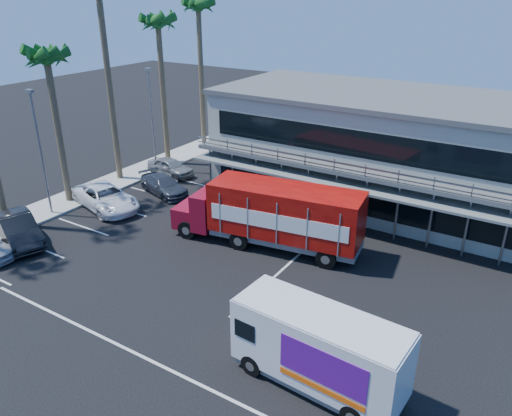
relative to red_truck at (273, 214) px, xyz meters
The scene contains 15 objects.
ground 5.30m from the red_truck, 92.46° to the right, with size 120.00×120.00×0.00m, color black.
building 10.55m from the red_truck, 74.48° to the left, with size 22.40×12.00×7.30m.
curb_strip 15.38m from the red_truck, behind, with size 3.00×32.00×0.16m, color #A5A399.
palm_c 16.84m from the red_truck, behind, with size 2.80×2.80×10.75m.
palm_d 19.06m from the red_truck, 168.59° to the left, with size 2.80×2.80×14.75m.
palm_e 19.00m from the red_truck, 151.46° to the left, with size 2.80×2.80×12.25m.
palm_f 22.55m from the red_truck, 138.37° to the left, with size 2.80×2.80×13.25m.
light_pole_near 15.13m from the red_truck, 164.89° to the right, with size 0.50×0.25×8.09m.
light_pole_far 15.85m from the red_truck, 157.02° to the left, with size 0.50×0.25×8.09m.
red_truck is the anchor object (origin of this frame).
white_van 11.00m from the red_truck, 51.07° to the right, with size 6.54×2.62×3.13m.
parked_car_b 14.74m from the red_truck, 149.91° to the right, with size 1.77×5.08×1.67m, color black.
parked_car_c 12.22m from the red_truck, behind, with size 2.58×5.59×1.55m, color white.
parked_car_d 11.00m from the red_truck, 165.62° to the left, with size 1.83×4.51×1.31m, color #313742.
parked_car_e 14.08m from the red_truck, 155.06° to the left, with size 1.62×4.04×1.38m, color gray.
Camera 1 is at (12.81, -17.06, 13.63)m, focal length 35.00 mm.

